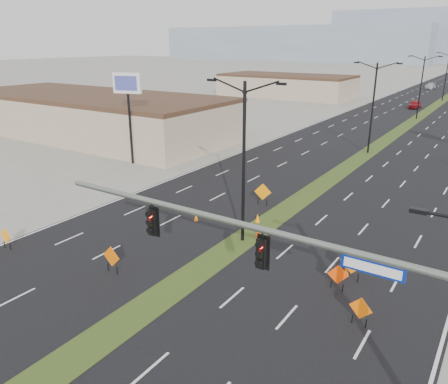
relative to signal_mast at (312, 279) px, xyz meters
The scene contains 25 objects.
ground 10.01m from the signal_mast, 166.85° to the right, with size 600.00×600.00×0.00m, color gray.
road_surface 98.49m from the signal_mast, 94.99° to the left, with size 25.00×400.00×0.02m, color black.
median_strip 98.49m from the signal_mast, 94.99° to the left, with size 2.00×400.00×0.04m, color #384E1C.
building_sw_near 51.83m from the signal_mast, 147.26° to the left, with size 40.00×16.00×5.00m, color tan.
building_sw_far 92.41m from the signal_mast, 116.04° to the left, with size 30.00×14.00×4.50m, color tan.
mesa_west 306.35m from the signal_mast, 114.82° to the left, with size 180.00×50.00×22.00m, color gray.
mesa_backdrop 320.53m from the signal_mast, 96.91° to the left, with size 140.00×50.00×32.00m, color gray.
signal_mast is the anchor object (origin of this frame).
streetlight_0 13.18m from the signal_mast, 130.54° to the left, with size 5.15×0.24×10.02m.
streetlight_1 38.96m from the signal_mast, 102.69° to the left, with size 5.15×0.24×10.02m.
streetlight_2 66.56m from the signal_mast, 97.39° to the left, with size 5.15×0.24×10.02m.
streetlight_3 94.39m from the signal_mast, 95.20° to the left, with size 5.15×0.24×10.02m.
car_left 79.76m from the signal_mast, 98.15° to the left, with size 1.80×4.48×1.53m, color maroon.
car_far 121.79m from the signal_mast, 97.22° to the left, with size 2.04×5.02×1.46m, color #B4B8BE.
construction_sign_0 20.47m from the signal_mast, behind, with size 1.07×0.11×1.42m.
construction_sign_1 13.25m from the signal_mast, 168.64° to the left, with size 1.20×0.06×1.60m.
construction_sign_2 19.81m from the signal_mast, 122.86° to the left, with size 1.30×0.42×1.79m.
construction_sign_3 9.71m from the signal_mast, 97.33° to the left, with size 1.31×0.05×1.74m.
construction_sign_4 8.69m from the signal_mast, 100.83° to the left, with size 1.03×0.35×1.42m.
construction_sign_5 6.58m from the signal_mast, 85.54° to the left, with size 1.07×0.17×1.44m.
cone_0 17.62m from the signal_mast, 139.83° to the left, with size 0.32×0.32×0.53m, color #FF6C05.
cone_1 14.30m from the signal_mast, 125.95° to the left, with size 0.40×0.40×0.66m, color #E23904.
cone_2 10.51m from the signal_mast, 99.56° to the left, with size 0.33×0.33×0.56m, color #DD5004.
cone_3 16.61m from the signal_mast, 125.03° to the left, with size 0.40×0.40×0.67m, color orange.
pole_sign_west 34.42m from the signal_mast, 144.63° to the left, with size 2.99×1.18×9.24m.
Camera 1 is at (13.02, -10.00, 12.10)m, focal length 35.00 mm.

